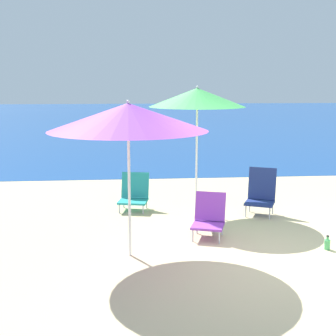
{
  "coord_description": "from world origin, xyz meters",
  "views": [
    {
      "loc": [
        -2.01,
        -5.68,
        2.32
      ],
      "look_at": [
        -1.38,
        1.48,
        1.0
      ],
      "focal_mm": 50.0,
      "sensor_mm": 36.0,
      "label": 1
    }
  ],
  "objects_px": {
    "beach_umbrella_green": "(197,98)",
    "beach_chair_navy": "(261,192)",
    "beach_chair_teal": "(134,193)",
    "beach_chair_purple": "(209,216)",
    "water_bottle": "(327,244)",
    "beach_umbrella_purple": "(128,117)"
  },
  "relations": [
    {
      "from": "beach_chair_navy",
      "to": "beach_chair_teal",
      "type": "xyz_separation_m",
      "value": [
        -2.24,
        0.51,
        -0.09
      ]
    },
    {
      "from": "beach_umbrella_green",
      "to": "water_bottle",
      "type": "height_order",
      "value": "beach_umbrella_green"
    },
    {
      "from": "beach_umbrella_green",
      "to": "water_bottle",
      "type": "relative_size",
      "value": 10.99
    },
    {
      "from": "beach_umbrella_green",
      "to": "beach_chair_teal",
      "type": "distance_m",
      "value": 2.09
    },
    {
      "from": "beach_chair_purple",
      "to": "water_bottle",
      "type": "xyz_separation_m",
      "value": [
        1.56,
        -0.73,
        -0.23
      ]
    },
    {
      "from": "beach_umbrella_purple",
      "to": "beach_umbrella_green",
      "type": "height_order",
      "value": "beach_umbrella_green"
    },
    {
      "from": "beach_chair_purple",
      "to": "beach_chair_teal",
      "type": "height_order",
      "value": "beach_chair_teal"
    },
    {
      "from": "beach_umbrella_purple",
      "to": "beach_chair_teal",
      "type": "distance_m",
      "value": 2.84
    },
    {
      "from": "beach_umbrella_purple",
      "to": "beach_chair_navy",
      "type": "bearing_deg",
      "value": 38.29
    },
    {
      "from": "beach_chair_teal",
      "to": "water_bottle",
      "type": "bearing_deg",
      "value": -30.04
    },
    {
      "from": "beach_chair_purple",
      "to": "beach_chair_teal",
      "type": "distance_m",
      "value": 1.99
    },
    {
      "from": "beach_chair_purple",
      "to": "beach_chair_teal",
      "type": "bearing_deg",
      "value": 141.93
    },
    {
      "from": "beach_umbrella_green",
      "to": "beach_umbrella_purple",
      "type": "bearing_deg",
      "value": -119.37
    },
    {
      "from": "beach_chair_purple",
      "to": "water_bottle",
      "type": "distance_m",
      "value": 1.74
    },
    {
      "from": "beach_umbrella_purple",
      "to": "beach_chair_teal",
      "type": "height_order",
      "value": "beach_umbrella_purple"
    },
    {
      "from": "beach_umbrella_green",
      "to": "beach_chair_purple",
      "type": "xyz_separation_m",
      "value": [
        -0.02,
        -1.47,
        -1.74
      ]
    },
    {
      "from": "beach_umbrella_green",
      "to": "water_bottle",
      "type": "xyz_separation_m",
      "value": [
        1.54,
        -2.2,
        -1.97
      ]
    },
    {
      "from": "beach_chair_teal",
      "to": "water_bottle",
      "type": "relative_size",
      "value": 3.24
    },
    {
      "from": "beach_chair_purple",
      "to": "beach_chair_navy",
      "type": "relative_size",
      "value": 0.81
    },
    {
      "from": "beach_umbrella_purple",
      "to": "beach_chair_navy",
      "type": "height_order",
      "value": "beach_umbrella_purple"
    },
    {
      "from": "beach_umbrella_green",
      "to": "beach_chair_navy",
      "type": "bearing_deg",
      "value": -16.47
    },
    {
      "from": "beach_umbrella_purple",
      "to": "beach_umbrella_green",
      "type": "relative_size",
      "value": 0.93
    }
  ]
}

